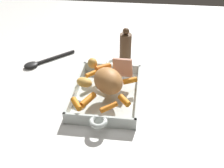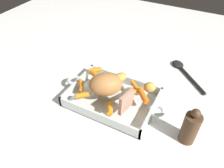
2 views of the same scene
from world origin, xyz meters
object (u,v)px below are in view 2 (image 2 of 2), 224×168
at_px(roasting_dish, 112,98).
at_px(baby_carrot_center_left, 135,87).
at_px(baby_carrot_short, 130,94).
at_px(baby_carrot_northeast, 81,85).
at_px(baby_carrot_southwest, 95,70).
at_px(pork_roast, 105,84).
at_px(baby_carrot_long, 110,108).
at_px(serving_spoon, 183,70).
at_px(baby_carrot_southeast, 96,76).
at_px(pepper_mill, 190,127).
at_px(potato_golden_large, 150,87).
at_px(baby_carrot_center_right, 83,95).
at_px(baby_carrot_northwest, 143,96).
at_px(potato_whole, 120,77).
at_px(roast_slice_thin, 126,102).

relative_size(roasting_dish, baby_carrot_center_left, 7.50).
bearing_deg(baby_carrot_short, baby_carrot_center_left, -90.41).
relative_size(baby_carrot_northeast, baby_carrot_southwest, 1.12).
relative_size(pork_roast, baby_carrot_long, 2.43).
bearing_deg(serving_spoon, baby_carrot_southeast, 87.09).
bearing_deg(serving_spoon, pepper_mill, 150.10).
distance_m(baby_carrot_long, potato_golden_large, 0.18).
bearing_deg(baby_carrot_long, baby_carrot_southwest, -46.17).
relative_size(baby_carrot_southwest, pepper_mill, 0.37).
distance_m(baby_carrot_center_right, pepper_mill, 0.40).
height_order(roasting_dish, baby_carrot_northwest, baby_carrot_northwest).
xyz_separation_m(baby_carrot_northeast, pepper_mill, (-0.43, 0.02, 0.01)).
height_order(baby_carrot_center_left, baby_carrot_short, same).
height_order(baby_carrot_southeast, serving_spoon, baby_carrot_southeast).
distance_m(baby_carrot_northeast, potato_whole, 0.16).
bearing_deg(roasting_dish, baby_carrot_long, 112.22).
bearing_deg(pork_roast, baby_carrot_center_right, 44.23).
height_order(baby_carrot_short, baby_carrot_long, baby_carrot_long).
distance_m(baby_carrot_long, pepper_mill, 0.27).
bearing_deg(pepper_mill, baby_carrot_center_left, -25.06).
distance_m(roast_slice_thin, baby_carrot_northeast, 0.21).
bearing_deg(roasting_dish, baby_carrot_short, -165.30).
distance_m(baby_carrot_southwest, potato_golden_large, 0.25).
distance_m(baby_carrot_center_left, baby_carrot_northeast, 0.22).
bearing_deg(baby_carrot_center_right, baby_carrot_center_left, -138.44).
relative_size(baby_carrot_southeast, potato_golden_large, 1.50).
distance_m(baby_carrot_northwest, potato_golden_large, 0.05).
xyz_separation_m(baby_carrot_center_left, baby_carrot_southeast, (0.17, 0.02, 0.00)).
bearing_deg(potato_whole, baby_carrot_center_left, 168.71).
distance_m(baby_carrot_center_right, baby_carrot_northeast, 0.06).
distance_m(pork_roast, baby_carrot_southwest, 0.14).
height_order(roast_slice_thin, baby_carrot_long, roast_slice_thin).
distance_m(roast_slice_thin, pepper_mill, 0.23).
height_order(potato_whole, serving_spoon, potato_whole).
height_order(roasting_dish, serving_spoon, roasting_dish).
relative_size(baby_carrot_northwest, serving_spoon, 0.34).
bearing_deg(potato_whole, pepper_mill, 158.04).
bearing_deg(serving_spoon, roasting_dish, 102.71).
height_order(pork_roast, baby_carrot_northwest, pork_roast).
bearing_deg(potato_golden_large, baby_carrot_short, 44.90).
distance_m(baby_carrot_northwest, serving_spoon, 0.31).
bearing_deg(baby_carrot_southwest, potato_golden_large, 177.94).
bearing_deg(roast_slice_thin, serving_spoon, -108.57).
height_order(roasting_dish, baby_carrot_northeast, baby_carrot_northeast).
height_order(baby_carrot_northwest, baby_carrot_long, baby_carrot_northwest).
xyz_separation_m(baby_carrot_center_right, baby_carrot_southwest, (0.04, -0.16, -0.00)).
xyz_separation_m(baby_carrot_short, baby_carrot_long, (0.03, 0.10, 0.00)).
height_order(roast_slice_thin, baby_carrot_southwest, roast_slice_thin).
relative_size(roasting_dish, potato_whole, 6.97).
xyz_separation_m(baby_carrot_long, potato_whole, (0.04, -0.17, 0.01)).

